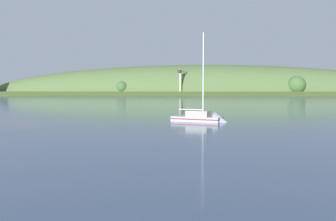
{
  "coord_description": "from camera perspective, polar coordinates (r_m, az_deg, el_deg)",
  "views": [
    {
      "loc": [
        5.08,
        8.16,
        4.05
      ],
      "look_at": [
        2.5,
        44.55,
        1.83
      ],
      "focal_mm": 35.96,
      "sensor_mm": 36.0,
      "label": 1
    }
  ],
  "objects": [
    {
      "name": "far_shoreline_hill",
      "position": [
        255.48,
        5.87,
        2.59
      ],
      "size": [
        420.88,
        65.97,
        46.05
      ],
      "rotation": [
        0.0,
        0.0,
        0.01
      ],
      "color": "#3C4E24",
      "rests_on": "ground"
    },
    {
      "name": "dockside_crane",
      "position": [
        228.64,
        2.13,
        4.55
      ],
      "size": [
        6.49,
        10.03,
        18.09
      ],
      "rotation": [
        0.0,
        0.0,
        1.1
      ],
      "color": "#4C4C51",
      "rests_on": "ground"
    },
    {
      "name": "sailboat_near_mooring",
      "position": [
        43.46,
        6.11,
        -1.57
      ],
      "size": [
        7.63,
        5.0,
        12.56
      ],
      "rotation": [
        0.0,
        0.0,
        5.92
      ],
      "color": "#ADB2BC",
      "rests_on": "ground"
    }
  ]
}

